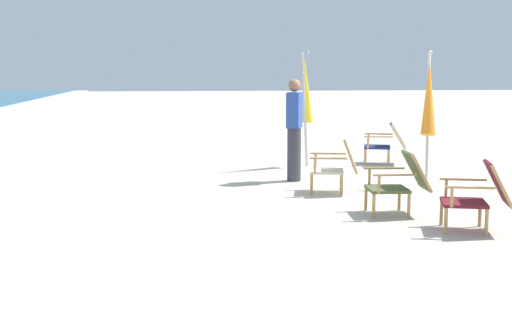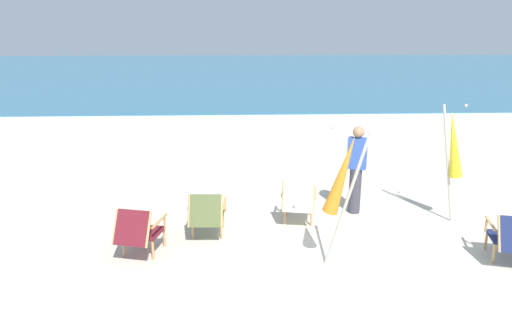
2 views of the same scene
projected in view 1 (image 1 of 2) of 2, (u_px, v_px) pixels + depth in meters
ground_plane at (409, 184)px, 11.18m from camera, size 80.00×80.00×0.00m
beach_chair_front_left at (479, 194)px, 7.95m from camera, size 0.73×0.85×0.79m
beach_chair_back_right at (387, 142)px, 13.35m from camera, size 0.75×0.90×0.77m
beach_chair_back_left at (401, 181)px, 8.85m from camera, size 0.62×0.77×0.79m
beach_chair_mid_center at (337, 163)px, 10.35m from camera, size 0.69×0.78×0.81m
umbrella_furled_orange at (429, 98)px, 10.74m from camera, size 0.63×0.36×2.07m
umbrella_furled_yellow at (306, 91)px, 12.84m from camera, size 0.46×0.37×2.10m
person_near_chairs at (294, 129)px, 11.35m from camera, size 0.39×0.30×1.63m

